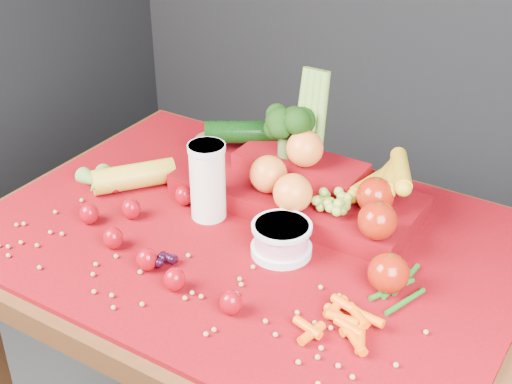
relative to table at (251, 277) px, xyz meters
The scene contains 12 objects.
table is the anchor object (origin of this frame).
red_cloth 0.10m from the table, ahead, with size 1.05×0.75×0.01m, color #740308.
milk_glass 0.22m from the table, behind, with size 0.08×0.08×0.16m.
yogurt_bowl 0.17m from the table, 14.97° to the right, with size 0.12×0.12×0.06m.
strawberry_scatter 0.24m from the table, 140.91° to the right, with size 0.48×0.28×0.05m.
dark_grape_cluster 0.23m from the table, 116.78° to the right, with size 0.06×0.05×0.03m, color black, non-canonical shape.
soybean_scatter 0.23m from the table, 90.00° to the right, with size 0.84×0.24×0.01m, color #A37A46, non-canonical shape.
corn_ear 0.38m from the table, behind, with size 0.27×0.26×0.06m.
potato 0.37m from the table, 138.30° to the left, with size 0.09×0.07×0.06m, color brown.
baby_carrot_pile 0.34m from the table, 30.35° to the right, with size 0.17×0.17×0.03m, color #E75308, non-canonical shape.
green_bean_pile 0.34m from the table, ahead, with size 0.14×0.12×0.01m, color #165814, non-canonical shape.
produce_mound 0.23m from the table, 74.52° to the left, with size 0.59×0.38×0.27m.
Camera 1 is at (0.63, -0.99, 1.56)m, focal length 50.00 mm.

